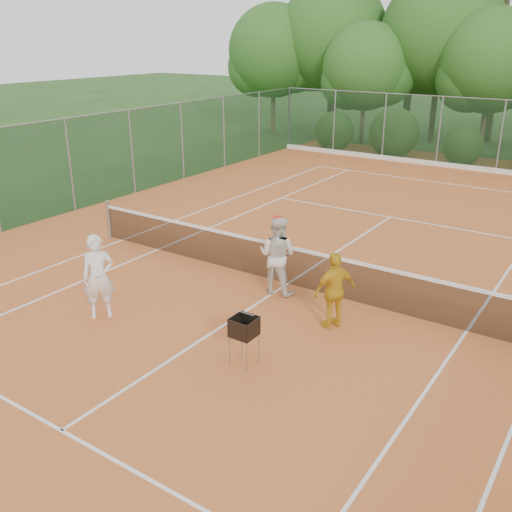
{
  "coord_description": "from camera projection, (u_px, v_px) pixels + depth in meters",
  "views": [
    {
      "loc": [
        6.23,
        -10.5,
        5.44
      ],
      "look_at": [
        -0.06,
        -1.2,
        1.1
      ],
      "focal_mm": 40.0,
      "sensor_mm": 36.0,
      "label": 1
    }
  ],
  "objects": [
    {
      "name": "player_center_grp",
      "position": [
        277.0,
        255.0,
        12.59
      ],
      "size": [
        0.93,
        0.76,
        1.82
      ],
      "color": "silver",
      "rests_on": "clay_court"
    },
    {
      "name": "player_white",
      "position": [
        98.0,
        277.0,
        11.5
      ],
      "size": [
        0.74,
        0.76,
        1.76
      ],
      "primitive_type": "imported",
      "rotation": [
        0.0,
        0.0,
        0.85
      ],
      "color": "white",
      "rests_on": "clay_court"
    },
    {
      "name": "player_yellow",
      "position": [
        335.0,
        290.0,
        11.11
      ],
      "size": [
        0.79,
        0.99,
        1.57
      ],
      "primitive_type": "imported",
      "rotation": [
        0.0,
        0.0,
        -2.09
      ],
      "color": "gold",
      "rests_on": "clay_court"
    },
    {
      "name": "stray_ball_b",
      "position": [
        471.0,
        182.0,
        22.46
      ],
      "size": [
        0.07,
        0.07,
        0.07
      ],
      "primitive_type": "sphere",
      "color": "#ACCC2F",
      "rests_on": "clay_court"
    },
    {
      "name": "clay_court",
      "position": [
        287.0,
        285.0,
        13.32
      ],
      "size": [
        18.0,
        36.0,
        0.02
      ],
      "primitive_type": "cube",
      "color": "#C7662E",
      "rests_on": "ground"
    },
    {
      "name": "fence_back",
      "position": [
        469.0,
        134.0,
        24.36
      ],
      "size": [
        18.07,
        0.07,
        3.0
      ],
      "color": "#19381E",
      "rests_on": "clay_court"
    },
    {
      "name": "stray_ball_a",
      "position": [
        368.0,
        180.0,
        22.78
      ],
      "size": [
        0.07,
        0.07,
        0.07
      ],
      "primitive_type": "sphere",
      "color": "#CFE635",
      "rests_on": "clay_court"
    },
    {
      "name": "ball_hopper",
      "position": [
        244.0,
        328.0,
        9.8
      ],
      "size": [
        0.4,
        0.4,
        0.92
      ],
      "rotation": [
        0.0,
        0.0,
        0.34
      ],
      "color": "gray",
      "rests_on": "clay_court"
    },
    {
      "name": "tennis_net",
      "position": [
        287.0,
        264.0,
        13.13
      ],
      "size": [
        11.97,
        0.1,
        1.1
      ],
      "color": "gray",
      "rests_on": "clay_court"
    },
    {
      "name": "court_markings",
      "position": [
        287.0,
        284.0,
        13.32
      ],
      "size": [
        11.03,
        23.83,
        0.01
      ],
      "color": "white",
      "rests_on": "clay_court"
    },
    {
      "name": "ground",
      "position": [
        287.0,
        285.0,
        13.33
      ],
      "size": [
        120.0,
        120.0,
        0.0
      ],
      "primitive_type": "plane",
      "color": "#234719",
      "rests_on": "ground"
    }
  ]
}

